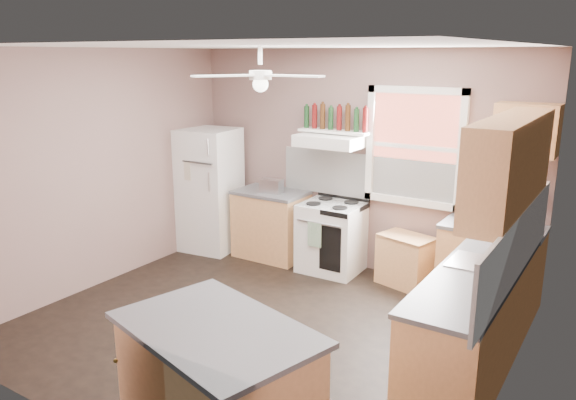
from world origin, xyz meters
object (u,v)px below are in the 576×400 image
Objects in this scene: refrigerator at (210,190)px; toaster at (271,186)px; stove at (332,237)px; island at (218,390)px; cart at (406,261)px.

refrigerator reaches higher than toaster.
stove is 0.66× the size of island.
toaster is 0.33× the size of stove.
cart is (0.95, 0.05, -0.13)m from stove.
cart is at bearing 104.45° from island.
toaster is at bearing -1.14° from refrigerator.
island reaches higher than cart.
toaster reaches higher than cart.
refrigerator is 2.79× the size of cart.
refrigerator reaches higher than island.
refrigerator is at bearing 146.17° from island.
island is (1.75, -3.22, -0.56)m from toaster.
island is at bearing -76.45° from cart.
refrigerator reaches higher than cart.
toaster is at bearing -176.62° from stove.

